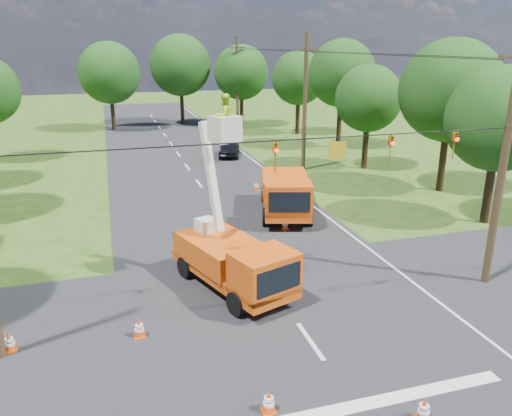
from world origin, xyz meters
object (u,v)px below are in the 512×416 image
object	(u,v)px
traffic_cone_1	(424,409)
traffic_cone_7	(256,186)
ground_worker	(253,283)
tree_right_d	(342,73)
bucket_truck	(234,252)
second_truck	(286,193)
traffic_cone_2	(260,250)
traffic_cone_0	(269,401)
pole_right_mid	(305,102)
tree_far_b	(180,65)
tree_far_c	(241,72)
tree_right_a	(499,119)
pole_right_far	(237,83)
tree_right_e	(299,78)
distant_car	(229,148)
traffic_cone_3	(285,223)
pole_right_near	(504,159)
tree_far_a	(109,73)
tree_right_b	(451,91)
tree_right_c	(369,99)
traffic_cone_5	(9,342)
traffic_cone_4	(139,328)

from	to	relation	value
traffic_cone_1	traffic_cone_7	distance (m)	21.51
ground_worker	tree_right_d	world-z (taller)	tree_right_d
bucket_truck	second_truck	world-z (taller)	bucket_truck
traffic_cone_2	bucket_truck	bearing A→B (deg)	-125.23
traffic_cone_0	pole_right_mid	distance (m)	27.37
tree_far_b	traffic_cone_2	bearing A→B (deg)	-93.69
traffic_cone_2	tree_far_c	size ratio (longest dim) A/B	0.08
tree_right_a	pole_right_far	bearing A→B (deg)	98.37
pole_right_mid	second_truck	bearing A→B (deg)	-116.95
tree_right_d	tree_right_e	size ratio (longest dim) A/B	1.12
distant_car	tree_right_a	size ratio (longest dim) A/B	0.50
traffic_cone_3	pole_right_near	size ratio (longest dim) A/B	0.07
tree_far_a	tree_right_b	bearing A→B (deg)	-57.17
pole_right_mid	tree_right_e	size ratio (longest dim) A/B	1.16
ground_worker	tree_right_d	distance (m)	30.99
traffic_cone_1	tree_far_a	world-z (taller)	tree_far_a
pole_right_near	tree_right_b	size ratio (longest dim) A/B	1.04
traffic_cone_0	traffic_cone_2	bearing A→B (deg)	74.29
bucket_truck	traffic_cone_3	xyz separation A→B (m)	(4.17, 5.65, -1.23)
traffic_cone_3	tree_right_a	size ratio (longest dim) A/B	0.09
traffic_cone_0	bucket_truck	bearing A→B (deg)	83.18
distant_car	bucket_truck	bearing A→B (deg)	-86.02
pole_right_near	tree_right_c	world-z (taller)	pole_right_near
tree_far_b	tree_right_c	bearing A→B (deg)	-68.58
pole_right_near	traffic_cone_1	bearing A→B (deg)	-139.19
ground_worker	bucket_truck	bearing A→B (deg)	79.19
second_truck	tree_far_b	size ratio (longest dim) A/B	0.68
tree_right_d	tree_right_e	distance (m)	8.11
distant_car	tree_far_c	distance (m)	17.61
tree_right_b	tree_far_b	world-z (taller)	tree_far_b
traffic_cone_5	traffic_cone_7	size ratio (longest dim) A/B	1.00
traffic_cone_3	tree_right_e	world-z (taller)	tree_right_e
tree_right_c	tree_far_a	distance (m)	30.13
tree_right_d	tree_right_b	bearing A→B (deg)	-89.24
tree_right_e	tree_far_c	size ratio (longest dim) A/B	0.94
traffic_cone_5	tree_right_a	xyz separation A→B (m)	(22.77, 5.77, 5.20)
traffic_cone_0	traffic_cone_4	bearing A→B (deg)	123.18
tree_right_a	tree_right_d	xyz separation A→B (m)	(1.30, 21.00, 1.12)
tree_right_d	tree_far_c	bearing A→B (deg)	109.46
bucket_truck	tree_right_c	xyz separation A→B (m)	(14.67, 16.69, 3.72)
distant_car	traffic_cone_7	distance (m)	10.83
traffic_cone_7	tree_right_a	world-z (taller)	tree_right_a
pole_right_near	traffic_cone_5	bearing A→B (deg)	179.27
traffic_cone_4	tree_right_b	xyz separation A→B (m)	(20.30, 12.12, 6.08)
pole_right_far	pole_right_mid	bearing A→B (deg)	-90.00
tree_far_a	bucket_truck	bearing A→B (deg)	-85.04
pole_right_near	tree_far_c	xyz separation A→B (m)	(1.00, 42.00, 0.96)
distant_car	traffic_cone_4	xyz separation A→B (m)	(-9.44, -26.22, -0.34)
pole_right_far	traffic_cone_0	bearing A→B (deg)	-103.59
pole_right_near	tree_right_c	xyz separation A→B (m)	(4.70, 19.00, 0.21)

